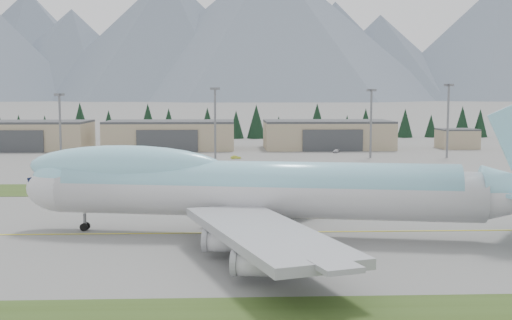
{
  "coord_description": "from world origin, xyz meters",
  "views": [
    {
      "loc": [
        7.27,
        -94.53,
        20.66
      ],
      "look_at": [
        12.48,
        29.13,
        8.0
      ],
      "focal_mm": 45.0,
      "sensor_mm": 36.0,
      "label": 1
    }
  ],
  "objects_px": {
    "service_vehicle_b": "(236,159)",
    "service_vehicle_c": "(336,153)",
    "hangar_right": "(327,134)",
    "service_vehicle_a": "(108,155)",
    "hangar_center": "(170,135)",
    "hangar_left": "(24,135)",
    "boeing_747_freighter": "(259,188)"
  },
  "relations": [
    {
      "from": "service_vehicle_b",
      "to": "service_vehicle_c",
      "type": "bearing_deg",
      "value": -72.03
    },
    {
      "from": "hangar_right",
      "to": "service_vehicle_b",
      "type": "relative_size",
      "value": 14.37
    },
    {
      "from": "service_vehicle_a",
      "to": "service_vehicle_b",
      "type": "xyz_separation_m",
      "value": [
        44.07,
        -16.44,
        0.0
      ]
    },
    {
      "from": "hangar_center",
      "to": "service_vehicle_a",
      "type": "height_order",
      "value": "hangar_center"
    },
    {
      "from": "hangar_left",
      "to": "hangar_right",
      "type": "distance_m",
      "value": 115.0
    },
    {
      "from": "service_vehicle_a",
      "to": "service_vehicle_b",
      "type": "height_order",
      "value": "service_vehicle_a"
    },
    {
      "from": "boeing_747_freighter",
      "to": "service_vehicle_b",
      "type": "height_order",
      "value": "boeing_747_freighter"
    },
    {
      "from": "boeing_747_freighter",
      "to": "hangar_left",
      "type": "relative_size",
      "value": 1.71
    },
    {
      "from": "hangar_center",
      "to": "boeing_747_freighter",
      "type": "bearing_deg",
      "value": -80.08
    },
    {
      "from": "hangar_right",
      "to": "service_vehicle_c",
      "type": "xyz_separation_m",
      "value": [
        0.42,
        -18.16,
        -5.39
      ]
    },
    {
      "from": "hangar_center",
      "to": "service_vehicle_b",
      "type": "xyz_separation_m",
      "value": [
        24.4,
        -38.92,
        -5.39
      ]
    },
    {
      "from": "hangar_left",
      "to": "service_vehicle_a",
      "type": "bearing_deg",
      "value": -32.47
    },
    {
      "from": "boeing_747_freighter",
      "to": "hangar_center",
      "type": "distance_m",
      "value": 154.4
    },
    {
      "from": "hangar_right",
      "to": "service_vehicle_c",
      "type": "height_order",
      "value": "hangar_right"
    },
    {
      "from": "hangar_left",
      "to": "service_vehicle_c",
      "type": "bearing_deg",
      "value": -8.94
    },
    {
      "from": "boeing_747_freighter",
      "to": "service_vehicle_a",
      "type": "distance_m",
      "value": 137.79
    },
    {
      "from": "hangar_right",
      "to": "service_vehicle_a",
      "type": "height_order",
      "value": "hangar_right"
    },
    {
      "from": "boeing_747_freighter",
      "to": "hangar_center",
      "type": "height_order",
      "value": "boeing_747_freighter"
    },
    {
      "from": "boeing_747_freighter",
      "to": "service_vehicle_b",
      "type": "distance_m",
      "value": 113.4
    },
    {
      "from": "boeing_747_freighter",
      "to": "service_vehicle_c",
      "type": "bearing_deg",
      "value": 86.15
    },
    {
      "from": "service_vehicle_a",
      "to": "service_vehicle_c",
      "type": "bearing_deg",
      "value": -3.64
    },
    {
      "from": "hangar_right",
      "to": "service_vehicle_c",
      "type": "distance_m",
      "value": 18.95
    },
    {
      "from": "hangar_left",
      "to": "hangar_right",
      "type": "bearing_deg",
      "value": 0.0
    },
    {
      "from": "hangar_right",
      "to": "service_vehicle_b",
      "type": "xyz_separation_m",
      "value": [
        -35.6,
        -38.92,
        -5.39
      ]
    },
    {
      "from": "hangar_left",
      "to": "hangar_center",
      "type": "bearing_deg",
      "value": 0.0
    },
    {
      "from": "hangar_right",
      "to": "service_vehicle_b",
      "type": "distance_m",
      "value": 53.02
    },
    {
      "from": "hangar_center",
      "to": "hangar_left",
      "type": "bearing_deg",
      "value": 180.0
    },
    {
      "from": "boeing_747_freighter",
      "to": "hangar_right",
      "type": "bearing_deg",
      "value": 87.94
    },
    {
      "from": "hangar_center",
      "to": "service_vehicle_b",
      "type": "distance_m",
      "value": 46.25
    },
    {
      "from": "service_vehicle_a",
      "to": "hangar_right",
      "type": "bearing_deg",
      "value": 9.03
    },
    {
      "from": "hangar_right",
      "to": "hangar_left",
      "type": "bearing_deg",
      "value": 180.0
    },
    {
      "from": "hangar_center",
      "to": "service_vehicle_b",
      "type": "height_order",
      "value": "hangar_center"
    }
  ]
}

